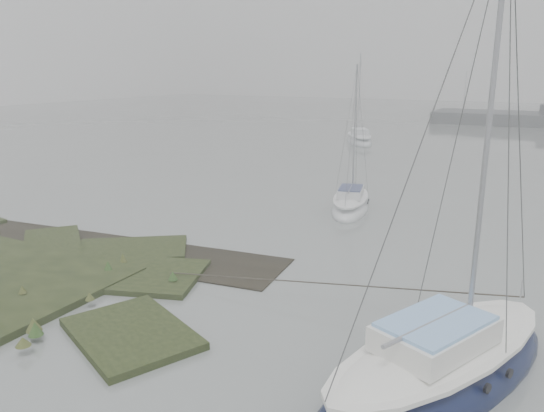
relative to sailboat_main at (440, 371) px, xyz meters
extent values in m
plane|color=slate|center=(-7.78, 29.01, -0.32)|extent=(160.00, 160.00, 0.00)
ellipsoid|color=#0F1634|center=(0.01, 0.01, -0.19)|extent=(5.16, 7.65, 1.77)
ellipsoid|color=white|center=(0.01, 0.01, 0.52)|extent=(4.34, 6.60, 0.50)
cube|color=white|center=(-0.12, -0.27, 0.95)|extent=(2.45, 2.92, 0.52)
cube|color=#86B2E6|center=(-0.12, -0.27, 1.25)|extent=(2.27, 2.69, 0.08)
cylinder|color=#939399|center=(0.39, 0.87, 5.05)|extent=(0.11, 0.11, 8.35)
cylinder|color=#939399|center=(-0.21, -0.46, 1.25)|extent=(1.27, 2.71, 0.09)
ellipsoid|color=silver|center=(-6.59, 13.04, -0.23)|extent=(2.84, 5.43, 1.26)
ellipsoid|color=silver|center=(-6.59, 13.04, 0.27)|extent=(2.36, 4.70, 0.35)
cube|color=silver|center=(-6.54, 12.83, 0.58)|extent=(1.49, 1.98, 0.37)
cube|color=#1B234E|center=(-6.54, 12.83, 0.79)|extent=(1.38, 1.82, 0.06)
cylinder|color=#939399|center=(-6.74, 13.69, 3.49)|extent=(0.08, 0.08, 5.91)
cylinder|color=#939399|center=(-6.50, 12.68, 0.79)|extent=(0.54, 2.03, 0.07)
ellipsoid|color=silver|center=(-13.79, 35.87, -0.22)|extent=(4.70, 6.26, 1.47)
ellipsoid|color=silver|center=(-13.79, 35.87, 0.37)|extent=(3.97, 5.38, 0.42)
cube|color=silver|center=(-13.67, 35.64, 0.74)|extent=(2.15, 2.45, 0.43)
cube|color=silver|center=(-13.67, 35.64, 0.98)|extent=(1.99, 2.25, 0.07)
cylinder|color=#939399|center=(-14.17, 36.55, 4.14)|extent=(0.10, 0.10, 6.92)
cylinder|color=#939399|center=(-13.58, 35.49, 0.98)|extent=(1.26, 2.15, 0.08)
ellipsoid|color=#ACB1B6|center=(-7.72, 60.11, -0.24)|extent=(4.81, 1.67, 1.16)
ellipsoid|color=white|center=(-7.72, 60.11, 0.23)|extent=(4.19, 1.34, 0.33)
cube|color=white|center=(-7.52, 60.12, 0.51)|extent=(1.66, 1.06, 0.34)
cube|color=silver|center=(-7.52, 60.12, 0.70)|extent=(1.52, 0.99, 0.05)
cylinder|color=#939399|center=(-8.34, 60.10, 3.20)|extent=(0.08, 0.08, 5.46)
cylinder|color=#939399|center=(-7.38, 60.12, 0.70)|extent=(1.91, 0.10, 0.06)
camera|label=1|loc=(1.46, -10.57, 6.24)|focal=35.00mm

